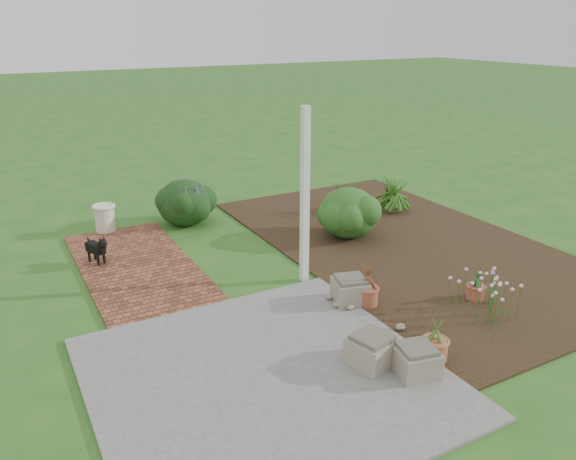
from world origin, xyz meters
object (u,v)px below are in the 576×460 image
black_dog (97,248)px  evergreen_shrub (348,211)px  stone_trough_near (416,362)px  cream_ceramic_urn (105,218)px

black_dog → evergreen_shrub: size_ratio=0.46×
black_dog → evergreen_shrub: (4.05, -0.82, 0.17)m
stone_trough_near → cream_ceramic_urn: 6.27m
stone_trough_near → cream_ceramic_urn: bearing=108.0°
stone_trough_near → evergreen_shrub: evergreen_shrub is taller
stone_trough_near → evergreen_shrub: (1.71, 3.74, 0.29)m
black_dog → evergreen_shrub: evergreen_shrub is taller
cream_ceramic_urn → black_dog: bearing=-106.1°
evergreen_shrub → cream_ceramic_urn: bearing=148.6°
stone_trough_near → black_dog: (-2.34, 4.56, 0.11)m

